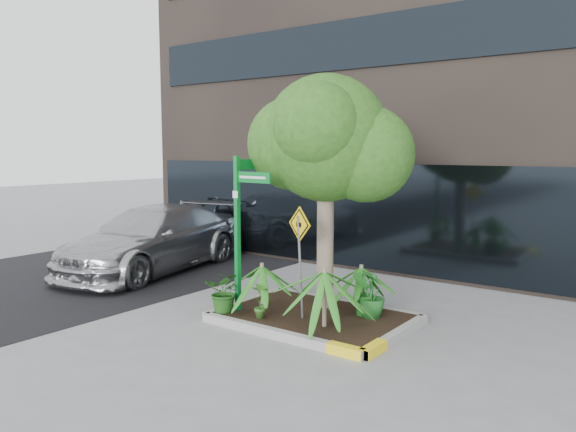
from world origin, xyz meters
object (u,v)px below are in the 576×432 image
Objects in this scene: parked_car at (153,239)px; cattle_sign at (300,243)px; street_sign_post at (242,219)px; tree at (326,138)px.

parked_car is 2.86× the size of cattle_sign.
cattle_sign reaches higher than parked_car.
street_sign_post reaches higher than parked_car.
parked_car is 5.84m from cattle_sign.
parked_car is at bearing -176.40° from cattle_sign.
tree is at bearing 113.97° from cattle_sign.
street_sign_post is (-1.07, -1.11, -1.43)m from tree.
tree reaches higher than parked_car.
tree is at bearing 51.20° from street_sign_post.
parked_car is (-5.51, 0.58, -2.44)m from tree.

